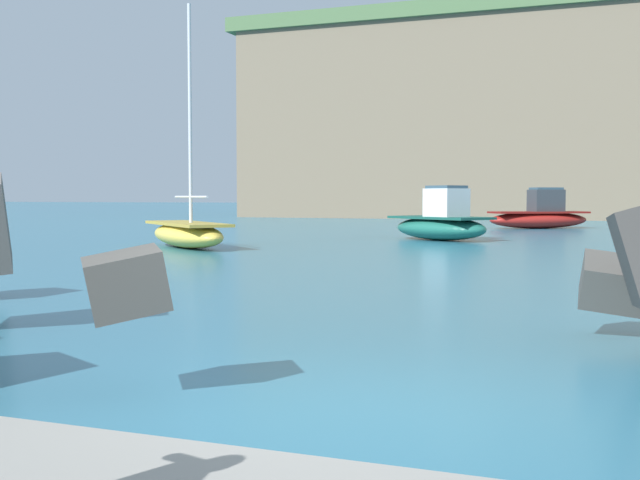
# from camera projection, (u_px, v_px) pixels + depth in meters

# --- Properties ---
(ground_plane) EXTENTS (400.00, 400.00, 0.00)m
(ground_plane) POSITION_uv_depth(u_px,v_px,m) (348.00, 412.00, 6.60)
(ground_plane) COLOR #2D6B84
(breakwater_jetty) EXTENTS (30.20, 6.95, 2.13)m
(breakwater_jetty) POSITION_uv_depth(u_px,v_px,m) (283.00, 279.00, 7.72)
(breakwater_jetty) COLOR #3D3A38
(breakwater_jetty) RESTS_ON ground
(boat_near_centre) EXTENTS (5.11, 4.41, 2.23)m
(boat_near_centre) POSITION_uv_depth(u_px,v_px,m) (441.00, 223.00, 32.46)
(boat_near_centre) COLOR #1E6656
(boat_near_centre) RESTS_ON ground
(boat_near_right) EXTENTS (5.93, 4.90, 2.28)m
(boat_near_right) POSITION_uv_depth(u_px,v_px,m) (540.00, 216.00, 44.34)
(boat_near_right) COLOR maroon
(boat_near_right) RESTS_ON ground
(boat_mid_centre) EXTENTS (5.45, 5.12, 8.35)m
(boat_mid_centre) POSITION_uv_depth(u_px,v_px,m) (187.00, 233.00, 27.87)
(boat_mid_centre) COLOR #EAC64C
(boat_mid_centre) RESTS_ON ground
(station_building_west) EXTENTS (6.19, 5.45, 4.50)m
(station_building_west) POSITION_uv_depth(u_px,v_px,m) (488.00, 8.00, 73.89)
(station_building_west) COLOR #B2ADA3
(station_building_west) RESTS_ON headland_bluff
(station_building_central) EXTENTS (5.70, 8.33, 4.02)m
(station_building_central) POSITION_uv_depth(u_px,v_px,m) (472.00, 4.00, 71.22)
(station_building_central) COLOR beige
(station_building_central) RESTS_ON headland_bluff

